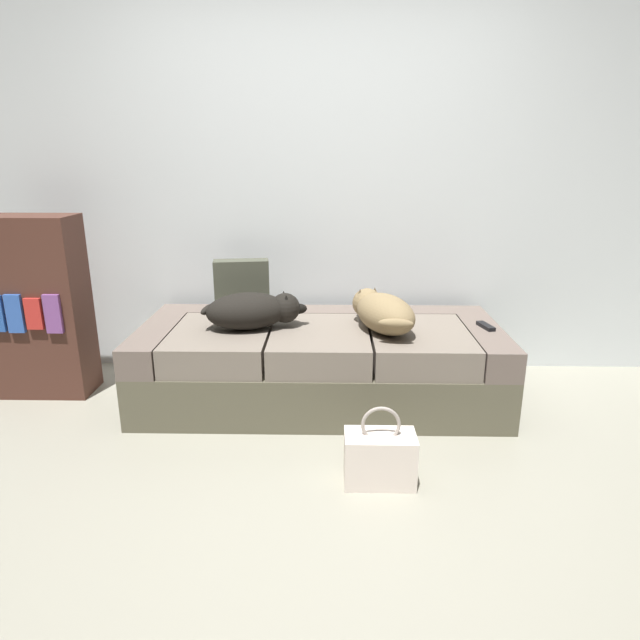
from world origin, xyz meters
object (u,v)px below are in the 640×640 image
at_px(throw_pillow, 242,287).
at_px(couch, 320,363).
at_px(tv_remote, 486,326).
at_px(bookshelf, 38,307).
at_px(dog_dark, 254,310).
at_px(handbag, 380,457).
at_px(dog_tan, 382,312).

bearing_deg(throw_pillow, couch, -27.73).
relative_size(tv_remote, bookshelf, 0.14).
height_order(couch, dog_dark, dog_dark).
bearing_deg(handbag, couch, 107.85).
relative_size(throw_pillow, bookshelf, 0.31).
xyz_separation_m(dog_tan, tv_remote, (0.61, 0.05, -0.10)).
height_order(couch, dog_tan, dog_tan).
bearing_deg(dog_tan, tv_remote, 4.74).
relative_size(dog_tan, tv_remote, 4.08).
bearing_deg(dog_tan, throw_pillow, 158.32).
xyz_separation_m(dog_dark, tv_remote, (1.35, 0.03, -0.10)).
distance_m(dog_tan, handbag, 0.93).
distance_m(dog_tan, tv_remote, 0.62).
height_order(dog_dark, throw_pillow, throw_pillow).
relative_size(dog_tan, throw_pillow, 1.80).
bearing_deg(dog_dark, handbag, -51.15).
bearing_deg(tv_remote, dog_tan, 170.53).
relative_size(dog_dark, throw_pillow, 1.81).
relative_size(couch, handbag, 5.61).
bearing_deg(dog_tan, handbag, -94.69).
bearing_deg(bookshelf, throw_pillow, 9.10).
height_order(dog_tan, bookshelf, bookshelf).
bearing_deg(dog_dark, tv_remote, 1.42).
relative_size(handbag, bookshelf, 0.34).
relative_size(couch, dog_dark, 3.44).
bearing_deg(throw_pillow, handbag, -55.73).
xyz_separation_m(throw_pillow, bookshelf, (-1.21, -0.19, -0.09)).
bearing_deg(tv_remote, bookshelf, 163.78).
bearing_deg(handbag, bookshelf, 154.36).
height_order(dog_dark, dog_tan, dog_tan).
bearing_deg(dog_tan, couch, 167.78).
distance_m(dog_dark, bookshelf, 1.33).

